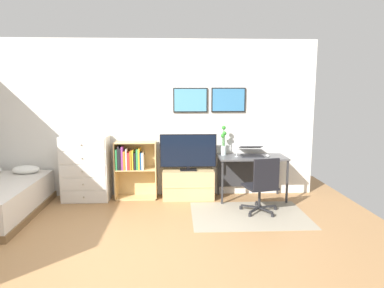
% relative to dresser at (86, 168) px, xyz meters
% --- Properties ---
extents(ground_plane, '(7.20, 7.20, 0.00)m').
position_rel_dresser_xyz_m(ground_plane, '(0.88, -2.15, -0.55)').
color(ground_plane, '#A87A4C').
extents(wall_back_with_posters, '(6.12, 0.09, 2.70)m').
position_rel_dresser_xyz_m(wall_back_with_posters, '(0.89, 0.27, 0.81)').
color(wall_back_with_posters, silver).
rests_on(wall_back_with_posters, ground_plane).
extents(area_rug, '(1.70, 1.20, 0.01)m').
position_rel_dresser_xyz_m(area_rug, '(2.59, -0.84, -0.54)').
color(area_rug, '#9E937F').
rests_on(area_rug, ground_plane).
extents(dresser, '(0.76, 0.46, 1.09)m').
position_rel_dresser_xyz_m(dresser, '(0.00, 0.00, 0.00)').
color(dresser, white).
rests_on(dresser, ground_plane).
extents(bookshelf, '(0.70, 0.30, 0.98)m').
position_rel_dresser_xyz_m(bookshelf, '(0.78, 0.06, 0.04)').
color(bookshelf, tan).
rests_on(bookshelf, ground_plane).
extents(tv_stand, '(0.87, 0.41, 0.50)m').
position_rel_dresser_xyz_m(tv_stand, '(1.72, 0.01, -0.30)').
color(tv_stand, tan).
rests_on(tv_stand, ground_plane).
extents(television, '(0.95, 0.16, 0.62)m').
position_rel_dresser_xyz_m(television, '(1.72, -0.01, 0.26)').
color(television, black).
rests_on(television, tv_stand).
extents(desk, '(1.13, 0.56, 0.74)m').
position_rel_dresser_xyz_m(desk, '(2.79, 0.01, 0.05)').
color(desk, '#4C4C4F').
rests_on(desk, ground_plane).
extents(office_chair, '(0.58, 0.57, 0.86)m').
position_rel_dresser_xyz_m(office_chair, '(2.79, -0.79, -0.09)').
color(office_chair, '#232326').
rests_on(office_chair, ground_plane).
extents(laptop, '(0.39, 0.42, 0.17)m').
position_rel_dresser_xyz_m(laptop, '(2.79, 0.01, 0.26)').
color(laptop, '#333338').
rests_on(laptop, desk).
extents(computer_mouse, '(0.06, 0.10, 0.03)m').
position_rel_dresser_xyz_m(computer_mouse, '(3.04, -0.11, 0.21)').
color(computer_mouse, silver).
rests_on(computer_mouse, desk).
extents(bamboo_vase, '(0.10, 0.10, 0.51)m').
position_rel_dresser_xyz_m(bamboo_vase, '(2.33, 0.09, 0.41)').
color(bamboo_vase, silver).
rests_on(bamboo_vase, desk).
extents(wine_glass, '(0.07, 0.07, 0.18)m').
position_rel_dresser_xyz_m(wine_glass, '(2.52, -0.09, 0.33)').
color(wine_glass, silver).
rests_on(wine_glass, desk).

